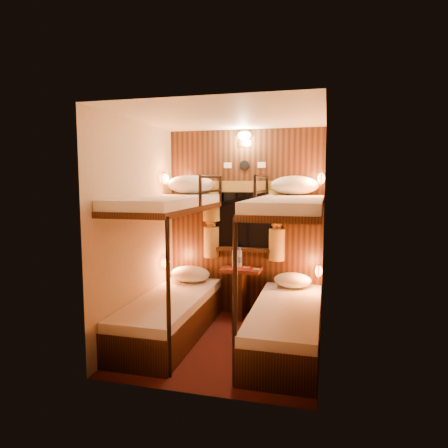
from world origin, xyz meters
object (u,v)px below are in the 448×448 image
(table, at_px, (241,286))
(bottle_right, at_px, (239,259))
(bottle_left, at_px, (235,259))
(bunk_left, at_px, (170,288))
(bunk_right, at_px, (286,296))

(table, height_order, bottle_right, bottle_right)
(bottle_right, bearing_deg, bottle_left, -136.65)
(bunk_left, height_order, bottle_right, bunk_left)
(bunk_left, distance_m, bottle_left, 0.99)
(table, height_order, bottle_left, bottle_left)
(table, bearing_deg, bunk_left, -129.67)
(table, xyz_separation_m, bottle_left, (-0.08, 0.01, 0.35))
(bunk_right, xyz_separation_m, bottle_left, (-0.73, 0.79, 0.21))
(bunk_left, relative_size, table, 2.90)
(bunk_left, distance_m, table, 1.02)
(bunk_left, height_order, bunk_right, same)
(bunk_left, distance_m, bunk_right, 1.30)
(bunk_right, distance_m, bottle_right, 1.09)
(bunk_right, bearing_deg, table, 129.67)
(bottle_left, height_order, bottle_right, bottle_left)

